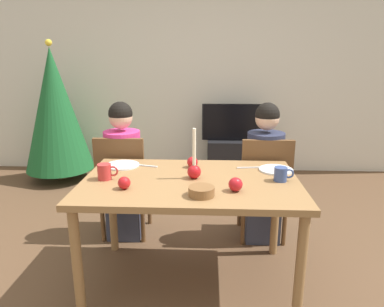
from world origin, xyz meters
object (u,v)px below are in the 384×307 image
Objects in this scene: mug_right at (281,174)px; apple_by_right_mug at (236,184)px; chair_left at (123,181)px; apple_by_left_plate at (124,183)px; tv_stand at (232,158)px; person_left_child at (124,173)px; mug_left at (105,172)px; chair_right at (264,183)px; plate_left at (122,165)px; person_right_child at (264,175)px; candle_centerpiece at (194,168)px; bowl_walnuts at (201,191)px; apple_near_candle at (192,162)px; tv at (233,122)px; plate_right at (276,170)px; christmas_tree at (55,110)px; dining_table at (191,191)px.

apple_by_right_mug is at bearing -147.60° from mug_right.
apple_by_right_mug is (-0.30, -0.19, -0.00)m from mug_right.
apple_by_left_plate is at bearing -75.30° from chair_left.
tv_stand is at bearing 58.88° from chair_left.
person_left_child reaches higher than mug_left.
apple_by_left_plate is at bearing -140.62° from chair_right.
plate_left is at bearing -114.76° from tv_stand.
mug_right is at bearing -89.79° from chair_right.
person_right_child reaches higher than candle_centerpiece.
person_right_child is 0.91m from apple_by_right_mug.
bowl_walnuts is (0.05, -0.30, -0.04)m from candle_centerpiece.
chair_left reaches higher than tv_stand.
person_left_child is at bearing 147.60° from apple_near_candle.
apple_near_candle is at bearing 27.08° from mug_left.
plate_left is (-1.09, -0.37, 0.19)m from person_right_child.
apple_near_candle is (-0.02, 0.24, -0.03)m from candle_centerpiece.
apple_by_left_plate is at bearing -75.04° from plate_left.
tv is 6.26× the size of mug_right.
candle_centerpiece is 0.60m from plate_right.
candle_centerpiece is 0.24m from apple_near_candle.
person_right_child is 1.48× the size of tv.
tv_stand is 2.62× the size of plate_left.
person_right_child is at bearing -84.72° from tv_stand.
christmas_tree reaches higher than tv_stand.
christmas_tree reaches higher than mug_right.
person_left_child is 1.23m from apple_by_right_mug.
person_left_child is 0.74m from apple_near_candle.
tv is 5.24× the size of bowl_walnuts.
plate_right is at bearing -4.44° from apple_near_candle.
chair_left is 0.74m from apple_near_candle.
person_left_child reaches higher than plate_left.
chair_right is 0.77× the size of person_left_child.
chair_right is 0.73m from apple_near_candle.
apple_by_right_mug is at bearing -93.39° from tv.
christmas_tree reaches higher than person_left_child.
mug_right is (0.56, -0.03, -0.02)m from candle_centerpiece.
christmas_tree is 3.04m from apple_by_right_mug.
apple_by_left_plate reaches higher than dining_table.
christmas_tree reaches higher than person_right_child.
tv_stand is at bearing 80.00° from candle_centerpiece.
apple_near_candle is (1.76, -1.80, -0.10)m from christmas_tree.
dining_table is at bearing -27.94° from plate_left.
plate_right is 3.08× the size of apple_by_left_plate.
christmas_tree is (-1.16, 1.46, 0.37)m from chair_left.
person_right_child is at bearing 61.29° from bowl_walnuts.
dining_table is 0.87m from person_right_child.
christmas_tree is at bearing 134.28° from apple_near_candle.
chair_left is at bearing -90.00° from person_left_child.
person_right_child is 0.73m from apple_near_candle.
person_left_child reaches higher than apple_by_left_plate.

